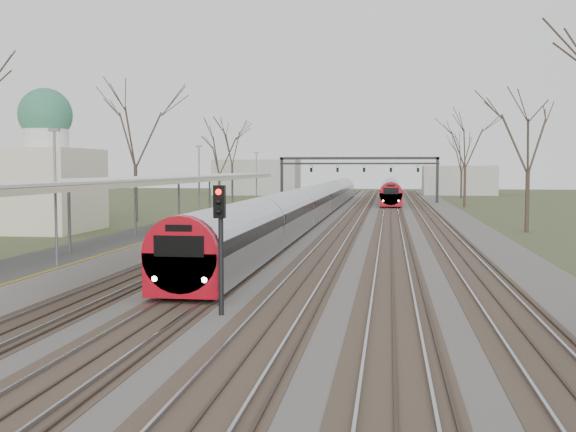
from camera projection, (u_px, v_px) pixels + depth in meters
name	position (u px, v px, depth m)	size (l,w,h in m)	color
track_bed	(344.00, 218.00, 65.86)	(24.00, 160.00, 0.22)	#474442
platform	(194.00, 228.00, 49.84)	(3.50, 69.00, 1.00)	#9E9B93
canopy	(174.00, 179.00, 45.15)	(4.10, 50.00, 3.11)	slate
dome_building	(24.00, 180.00, 51.88)	(10.00, 8.00, 10.30)	beige
signal_gantry	(359.00, 166.00, 95.16)	(21.00, 0.59, 6.08)	black
tree_west_far	(135.00, 128.00, 60.82)	(5.50, 5.50, 11.33)	#2D231C
tree_east_far	(529.00, 130.00, 50.62)	(5.00, 5.00, 10.30)	#2D231C
train_near	(316.00, 201.00, 68.10)	(2.62, 90.21, 3.05)	#ABADB5
train_far	(391.00, 190.00, 102.66)	(2.62, 45.21, 3.05)	#ABADB5
signal_post	(220.00, 230.00, 21.95)	(0.35, 0.45, 4.10)	black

